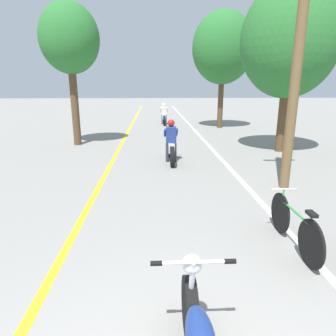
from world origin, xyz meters
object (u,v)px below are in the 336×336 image
object	(u,v)px
roadside_tree_right_near	(290,41)
roadside_tree_right_far	(223,48)
motorcycle_rider_lead	(171,146)
roadside_tree_left	(70,40)
utility_pole	(298,53)
bicycle_parked	(294,225)
motorcycle_rider_far	(164,116)

from	to	relation	value
roadside_tree_right_near	roadside_tree_right_far	world-z (taller)	roadside_tree_right_far
motorcycle_rider_lead	roadside_tree_right_near	bearing A→B (deg)	18.48
roadside_tree_right_near	roadside_tree_left	xyz separation A→B (m)	(-8.36, 1.76, 0.21)
utility_pole	roadside_tree_right_near	distance (m)	4.68
roadside_tree_right_far	motorcycle_rider_lead	xyz separation A→B (m)	(-3.49, -8.34, -4.06)
roadside_tree_right_near	bicycle_parked	distance (m)	8.58
roadside_tree_left	utility_pole	bearing A→B (deg)	-42.09
roadside_tree_right_far	bicycle_parked	size ratio (longest dim) A/B	3.72
roadside_tree_right_far	motorcycle_rider_far	xyz separation A→B (m)	(-3.37, 1.81, -4.07)
roadside_tree_left	bicycle_parked	size ratio (longest dim) A/B	3.21
motorcycle_rider_lead	roadside_tree_right_far	bearing A→B (deg)	67.29
roadside_tree_right_far	motorcycle_rider_lead	distance (m)	9.91
roadside_tree_right_near	roadside_tree_left	size ratio (longest dim) A/B	1.07
utility_pole	roadside_tree_right_far	xyz separation A→B (m)	(0.73, 11.17, 1.34)
bicycle_parked	roadside_tree_right_near	bearing A→B (deg)	69.02
motorcycle_rider_far	bicycle_parked	size ratio (longest dim) A/B	1.17
roadside_tree_left	motorcycle_rider_lead	bearing A→B (deg)	-39.33
bicycle_parked	roadside_tree_right_far	bearing A→B (deg)	82.51
roadside_tree_right_far	bicycle_parked	bearing A→B (deg)	-97.49
roadside_tree_left	motorcycle_rider_far	bearing A→B (deg)	59.54
roadside_tree_right_far	motorcycle_rider_lead	size ratio (longest dim) A/B	3.28
bicycle_parked	roadside_tree_left	bearing A→B (deg)	121.87
roadside_tree_right_far	motorcycle_rider_lead	world-z (taller)	roadside_tree_right_far
roadside_tree_right_near	roadside_tree_right_far	size ratio (longest dim) A/B	0.93
roadside_tree_right_far	motorcycle_rider_far	distance (m)	5.58
roadside_tree_right_far	motorcycle_rider_far	size ratio (longest dim) A/B	3.18
roadside_tree_right_near	roadside_tree_right_far	bearing A→B (deg)	97.63
roadside_tree_right_far	motorcycle_rider_far	bearing A→B (deg)	151.76
motorcycle_rider_lead	motorcycle_rider_far	distance (m)	10.15
motorcycle_rider_lead	bicycle_parked	distance (m)	5.98
motorcycle_rider_far	bicycle_parked	world-z (taller)	motorcycle_rider_far
utility_pole	roadside_tree_right_far	bearing A→B (deg)	86.28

